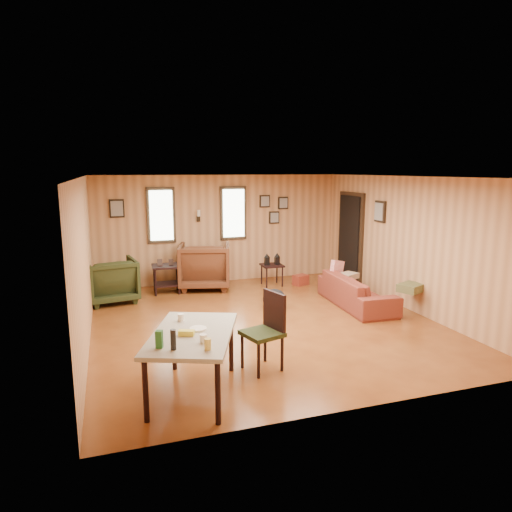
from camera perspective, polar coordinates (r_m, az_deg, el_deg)
The scene contains 11 objects.
room at distance 7.75m, azimuth 1.48°, elevation 1.03°, with size 5.54×6.04×2.44m.
sofa at distance 8.72m, azimuth 12.48°, elevation -3.69°, with size 1.94×0.57×0.76m, color maroon.
recliner_brown at distance 9.79m, azimuth -6.43°, elevation -0.93°, with size 1.05×0.98×1.08m, color #512C18.
recliner_green at distance 9.17m, azimuth -17.64°, elevation -2.67°, with size 0.90×0.85×0.93m, color #252E14.
end_table at distance 9.57m, azimuth -11.15°, elevation -2.19°, with size 0.59×0.54×0.72m.
side_table at distance 9.98m, azimuth 2.01°, elevation -0.94°, with size 0.46×0.46×0.72m.
cooler at distance 10.14m, azimuth 5.60°, elevation -2.99°, with size 0.37×0.32×0.22m.
backpack at distance 8.38m, azimuth 2.29°, elevation -5.39°, with size 0.51×0.44×0.37m.
sofa_pillows at distance 8.76m, azimuth 14.59°, elevation -2.85°, with size 1.14×1.80×0.38m.
dining_table at distance 5.20m, azimuth -7.99°, elevation -10.14°, with size 1.32×1.65×0.94m.
dining_chair at distance 5.85m, azimuth 1.38°, elevation -8.81°, with size 0.56×0.56×0.99m.
Camera 1 is at (-2.39, -6.92, 2.52)m, focal length 32.00 mm.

